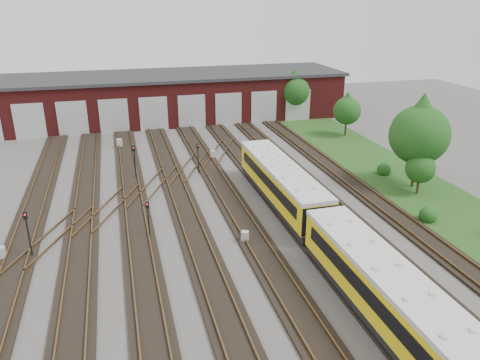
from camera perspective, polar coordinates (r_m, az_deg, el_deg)
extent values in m
plane|color=#413F3D|center=(31.78, -0.72, -9.53)|extent=(120.00, 120.00, 0.00)
cube|color=black|center=(31.85, -26.49, -11.80)|extent=(2.40, 70.00, 0.18)
cube|color=brown|center=(31.61, -25.25, -11.48)|extent=(0.10, 70.00, 0.15)
cube|color=black|center=(31.18, -19.19, -11.34)|extent=(2.40, 70.00, 0.18)
cube|color=brown|center=(31.18, -20.56, -11.18)|extent=(0.10, 70.00, 0.15)
cube|color=brown|center=(31.03, -17.88, -10.98)|extent=(0.10, 70.00, 0.15)
cube|color=black|center=(31.02, -11.71, -10.68)|extent=(2.40, 70.00, 0.18)
cube|color=brown|center=(30.93, -13.08, -10.55)|extent=(0.10, 70.00, 0.15)
cube|color=brown|center=(30.96, -10.39, -10.28)|extent=(0.10, 70.00, 0.15)
cube|color=black|center=(31.37, -4.32, -9.85)|extent=(2.40, 70.00, 0.18)
cube|color=brown|center=(31.19, -5.64, -9.75)|extent=(0.10, 70.00, 0.15)
cube|color=brown|center=(31.40, -3.02, -9.43)|extent=(0.10, 70.00, 0.15)
cube|color=black|center=(32.22, 2.76, -8.90)|extent=(2.40, 70.00, 0.18)
cube|color=brown|center=(31.95, 1.53, -8.82)|extent=(0.10, 70.00, 0.15)
cube|color=brown|center=(32.34, 3.99, -8.47)|extent=(0.10, 70.00, 0.15)
cube|color=black|center=(33.53, 9.35, -7.89)|extent=(2.40, 70.00, 0.18)
cube|color=brown|center=(33.18, 8.23, -7.83)|extent=(0.10, 70.00, 0.15)
cube|color=brown|center=(33.73, 10.49, -7.46)|extent=(0.10, 70.00, 0.15)
cube|color=black|center=(35.24, 15.34, -6.88)|extent=(2.40, 70.00, 0.18)
cube|color=brown|center=(34.83, 14.34, -6.82)|extent=(0.10, 70.00, 0.15)
cube|color=brown|center=(35.51, 16.38, -6.47)|extent=(0.10, 70.00, 0.15)
cube|color=black|center=(37.31, 20.70, -5.91)|extent=(2.40, 70.00, 0.18)
cube|color=brown|center=(36.84, 19.82, -5.85)|extent=(0.10, 70.00, 0.15)
cube|color=brown|center=(37.64, 21.63, -5.51)|extent=(0.10, 70.00, 0.15)
cube|color=brown|center=(39.83, -15.66, -3.25)|extent=(5.40, 9.62, 0.15)
cube|color=brown|center=(43.58, -10.46, -0.61)|extent=(5.40, 9.62, 0.15)
cube|color=brown|center=(47.71, -6.14, 1.59)|extent=(5.40, 9.62, 0.15)
cube|color=brown|center=(36.57, -21.89, -6.36)|extent=(5.40, 9.62, 0.15)
cube|color=brown|center=(52.13, -2.51, 3.43)|extent=(5.40, 9.62, 0.15)
cube|color=#571515|center=(68.07, -9.31, 9.85)|extent=(50.00, 12.00, 6.00)
cube|color=#2B2A2D|center=(67.52, -9.47, 12.46)|extent=(51.00, 12.50, 0.40)
cube|color=#AEB2B4|center=(62.87, -24.28, 6.53)|extent=(3.60, 0.12, 4.40)
cube|color=#AEB2B4|center=(62.25, -19.73, 7.04)|extent=(3.60, 0.12, 4.40)
cube|color=#AEB2B4|center=(62.02, -15.11, 7.51)|extent=(3.60, 0.12, 4.40)
cube|color=#AEB2B4|center=(62.20, -10.48, 7.93)|extent=(3.60, 0.12, 4.40)
cube|color=#AEB2B4|center=(62.78, -5.89, 8.30)|extent=(3.60, 0.12, 4.40)
cube|color=#AEB2B4|center=(63.75, -1.41, 8.60)|extent=(3.60, 0.12, 4.40)
cube|color=#AEB2B4|center=(65.09, 2.92, 8.85)|extent=(3.60, 0.12, 4.40)
cube|color=#AEB2B4|center=(66.78, 7.06, 9.04)|extent=(3.60, 0.12, 4.40)
cube|color=#1E4517|center=(47.48, 18.84, 0.13)|extent=(8.00, 55.00, 0.05)
cube|color=black|center=(27.00, 17.01, -15.25)|extent=(2.38, 15.07, 0.60)
cube|color=#DEBC0C|center=(26.21, 17.35, -12.78)|extent=(2.68, 15.07, 2.21)
cube|color=silver|center=(25.55, 17.66, -10.44)|extent=(2.78, 15.07, 0.30)
cube|color=black|center=(25.45, 14.82, -12.92)|extent=(0.12, 13.26, 0.85)
cube|color=black|center=(26.75, 19.86, -11.72)|extent=(0.12, 13.26, 0.85)
cube|color=black|center=(39.47, 5.01, -2.12)|extent=(2.38, 15.07, 0.60)
cube|color=#DEBC0C|center=(38.93, 5.07, -0.22)|extent=(2.68, 15.07, 2.21)
cube|color=silver|center=(38.48, 5.13, 1.51)|extent=(2.78, 15.07, 0.30)
cube|color=black|center=(38.42, 3.23, -0.07)|extent=(0.12, 13.26, 0.85)
cube|color=black|center=(39.30, 6.90, 0.31)|extent=(0.12, 13.26, 0.85)
cylinder|color=black|center=(34.17, -24.30, -6.53)|extent=(0.10, 0.10, 2.86)
cube|color=black|center=(33.46, -24.74, -3.97)|extent=(0.27, 0.18, 0.51)
sphere|color=red|center=(33.33, -24.79, -3.88)|extent=(0.12, 0.12, 0.12)
cylinder|color=black|center=(34.40, -11.07, -5.16)|extent=(0.09, 0.09, 2.37)
cube|color=black|center=(33.80, -11.24, -3.02)|extent=(0.25, 0.17, 0.46)
sphere|color=red|center=(33.67, -11.23, -2.93)|extent=(0.11, 0.11, 0.11)
cylinder|color=black|center=(45.82, -12.66, 1.82)|extent=(0.10, 0.10, 2.74)
cube|color=black|center=(45.31, -12.82, 3.76)|extent=(0.28, 0.20, 0.52)
sphere|color=red|center=(45.18, -12.83, 3.85)|extent=(0.13, 0.13, 0.13)
cylinder|color=black|center=(46.23, -5.12, 2.32)|extent=(0.09, 0.09, 2.56)
cube|color=black|center=(45.76, -5.18, 4.11)|extent=(0.27, 0.22, 0.46)
sphere|color=red|center=(45.64, -5.16, 4.19)|extent=(0.11, 0.11, 0.11)
cube|color=#ADB0B2|center=(35.15, -27.14, -8.00)|extent=(0.58, 0.48, 0.95)
cube|color=#ADB0B2|center=(56.15, -14.47, 4.36)|extent=(0.67, 0.58, 1.03)
cube|color=#ADB0B2|center=(33.49, 0.60, -6.95)|extent=(0.65, 0.61, 0.86)
cube|color=#ADB0B2|center=(50.61, -3.31, 3.10)|extent=(0.55, 0.46, 0.92)
cube|color=#ADB0B2|center=(37.07, 7.98, -4.22)|extent=(0.62, 0.56, 0.86)
cylinder|color=#352A18|center=(67.85, 6.52, 8.32)|extent=(0.26, 0.26, 2.23)
sphere|color=#194112|center=(67.25, 6.62, 10.79)|extent=(4.33, 4.33, 4.33)
cone|color=#194112|center=(66.98, 6.68, 12.09)|extent=(3.71, 3.71, 3.10)
cylinder|color=#352A18|center=(60.40, 12.73, 6.06)|extent=(0.24, 0.24, 1.75)
sphere|color=#194112|center=(59.84, 12.91, 8.22)|extent=(3.41, 3.41, 3.41)
cone|color=#194112|center=(59.59, 13.01, 9.36)|extent=(2.92, 2.92, 2.44)
cylinder|color=#352A18|center=(45.52, 20.42, 0.80)|extent=(0.27, 0.27, 2.71)
sphere|color=#194112|center=(44.46, 21.02, 5.16)|extent=(5.26, 5.26, 5.26)
cone|color=#194112|center=(44.02, 21.34, 7.50)|extent=(4.51, 4.51, 3.76)
cylinder|color=#352A18|center=(44.21, 20.83, -0.83)|extent=(0.22, 0.22, 1.32)
sphere|color=#194112|center=(43.61, 21.13, 1.31)|extent=(2.56, 2.56, 2.56)
cone|color=#194112|center=(43.33, 21.29, 2.45)|extent=(2.20, 2.20, 1.83)
sphere|color=#194112|center=(39.25, 21.98, -3.74)|extent=(1.39, 1.39, 1.39)
sphere|color=#194112|center=(48.07, 17.19, 1.43)|extent=(1.38, 1.38, 1.38)
sphere|color=#194112|center=(68.56, 7.81, 8.06)|extent=(1.43, 1.43, 1.43)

